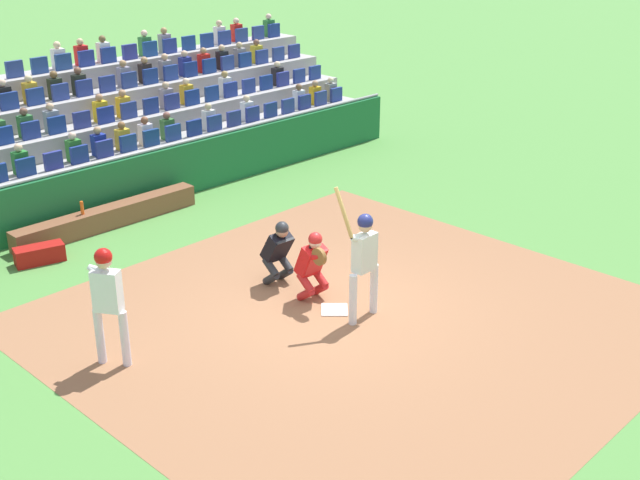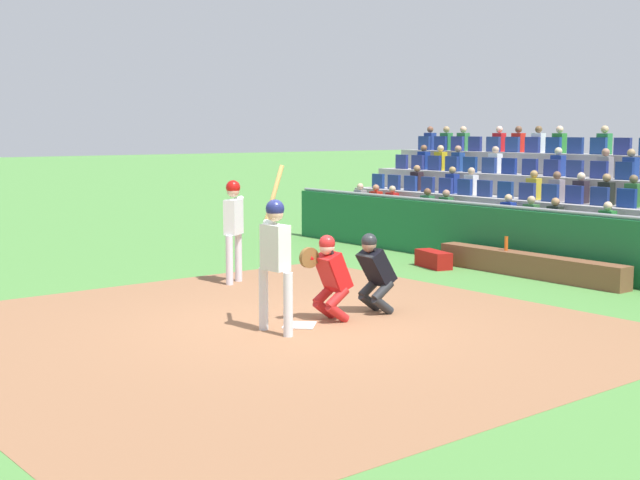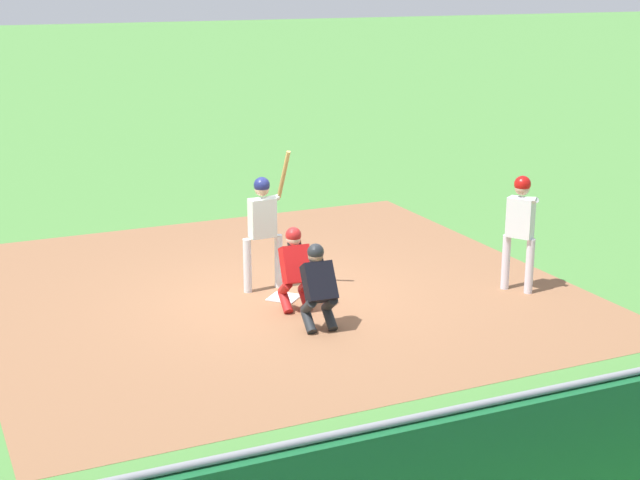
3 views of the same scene
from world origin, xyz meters
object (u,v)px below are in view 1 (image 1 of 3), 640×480
object	(u,v)px
on_deck_batter	(107,294)
batter_at_plate	(364,254)
dugout_bench	(108,217)
equipment_duffel_bag	(40,254)
catcher_crouching	(313,262)
water_bottle_on_bench	(82,208)
home_plate_umpire	(279,249)
home_plate_marker	(335,310)

from	to	relation	value
on_deck_batter	batter_at_plate	bearing A→B (deg)	155.57
dugout_bench	on_deck_batter	distance (m)	5.65
dugout_bench	equipment_duffel_bag	bearing A→B (deg)	18.86
catcher_crouching	water_bottle_on_bench	world-z (taller)	catcher_crouching
catcher_crouching	batter_at_plate	bearing A→B (deg)	96.46
home_plate_umpire	on_deck_batter	size ratio (longest dim) A/B	0.67
home_plate_umpire	on_deck_batter	distance (m)	3.59
equipment_duffel_bag	on_deck_batter	distance (m)	4.37
catcher_crouching	water_bottle_on_bench	xyz separation A→B (m)	(1.25, -5.41, -0.14)
home_plate_marker	home_plate_umpire	xyz separation A→B (m)	(-0.02, -1.40, 0.67)
batter_at_plate	on_deck_batter	xyz separation A→B (m)	(3.66, -1.66, 0.00)
batter_at_plate	on_deck_batter	world-z (taller)	batter_at_plate
home_plate_marker	home_plate_umpire	bearing A→B (deg)	-90.93
home_plate_marker	catcher_crouching	size ratio (longest dim) A/B	0.34
home_plate_umpire	equipment_duffel_bag	world-z (taller)	home_plate_umpire
home_plate_umpire	equipment_duffel_bag	distance (m)	4.70
home_plate_marker	dugout_bench	world-z (taller)	dugout_bench
water_bottle_on_bench	catcher_crouching	bearing A→B (deg)	102.97
water_bottle_on_bench	on_deck_batter	distance (m)	5.34
home_plate_umpire	water_bottle_on_bench	xyz separation A→B (m)	(1.25, -4.55, -0.11)
home_plate_marker	home_plate_umpire	world-z (taller)	home_plate_umpire
on_deck_batter	home_plate_marker	bearing A→B (deg)	161.86
home_plate_marker	water_bottle_on_bench	distance (m)	6.10
home_plate_marker	catcher_crouching	world-z (taller)	catcher_crouching
home_plate_umpire	equipment_duffel_bag	bearing A→B (deg)	-56.55
home_plate_marker	water_bottle_on_bench	xyz separation A→B (m)	(1.23, -5.95, 0.56)
equipment_duffel_bag	batter_at_plate	bearing A→B (deg)	129.45
home_plate_marker	dugout_bench	distance (m)	5.98
home_plate_umpire	water_bottle_on_bench	world-z (taller)	home_plate_umpire
home_plate_marker	dugout_bench	xyz separation A→B (m)	(0.68, -5.94, 0.20)
home_plate_umpire	water_bottle_on_bench	size ratio (longest dim) A/B	4.55
water_bottle_on_bench	equipment_duffel_bag	world-z (taller)	water_bottle_on_bench
home_plate_marker	on_deck_batter	bearing A→B (deg)	-18.14
home_plate_umpire	water_bottle_on_bench	distance (m)	4.72
home_plate_marker	equipment_duffel_bag	xyz separation A→B (m)	(2.55, -5.30, 0.15)
batter_at_plate	water_bottle_on_bench	size ratio (longest dim) A/B	8.32
home_plate_marker	water_bottle_on_bench	bearing A→B (deg)	-78.32
home_plate_marker	batter_at_plate	bearing A→B (deg)	104.92
catcher_crouching	home_plate_umpire	xyz separation A→B (m)	(-0.00, -0.87, -0.03)
on_deck_batter	dugout_bench	bearing A→B (deg)	-120.76
on_deck_batter	equipment_duffel_bag	bearing A→B (deg)	-103.18
catcher_crouching	home_plate_umpire	world-z (taller)	catcher_crouching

